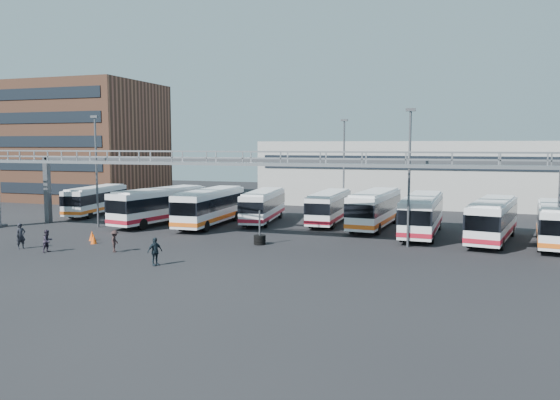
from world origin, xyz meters
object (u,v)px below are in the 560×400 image
(bus_9, at_px, (555,222))
(tire_stack, at_px, (260,239))
(pedestrian_b, at_px, (48,241))
(bus_2, at_px, (160,204))
(bus_8, at_px, (493,219))
(cone_left, at_px, (94,239))
(bus_7, at_px, (422,213))
(light_pole_mid, at_px, (409,170))
(pedestrian_c, at_px, (115,241))
(bus_3, at_px, (210,206))
(bus_0, at_px, (96,199))
(light_pole_back, at_px, (344,163))
(light_pole_left, at_px, (96,165))
(cone_right, at_px, (92,236))
(bus_6, at_px, (375,208))
(pedestrian_d, at_px, (155,251))
(bus_4, at_px, (263,205))
(pedestrian_a, at_px, (21,236))
(bus_5, at_px, (329,206))

(bus_9, distance_m, tire_stack, 22.32)
(bus_9, distance_m, pedestrian_b, 37.27)
(bus_2, xyz_separation_m, bus_8, (29.76, -0.22, -0.07))
(cone_left, bearing_deg, bus_7, 26.72)
(light_pole_mid, bearing_deg, pedestrian_c, -156.41)
(bus_3, bearing_deg, bus_0, 165.36)
(light_pole_back, height_order, cone_left, light_pole_back)
(pedestrian_c, bearing_deg, pedestrian_b, 89.46)
(bus_0, bearing_deg, light_pole_mid, -22.28)
(light_pole_left, distance_m, cone_right, 9.02)
(bus_6, height_order, pedestrian_d, bus_6)
(bus_4, xyz_separation_m, pedestrian_a, (-12.07, -18.50, -0.78))
(light_pole_left, bearing_deg, light_pole_back, 34.99)
(bus_0, relative_size, pedestrian_a, 5.47)
(bus_0, bearing_deg, bus_6, -8.25)
(pedestrian_b, distance_m, cone_right, 4.95)
(light_pole_back, height_order, pedestrian_d, light_pole_back)
(light_pole_left, height_order, bus_6, light_pole_left)
(bus_6, height_order, pedestrian_c, bus_6)
(bus_5, relative_size, cone_left, 13.71)
(light_pole_back, xyz_separation_m, pedestrian_c, (-11.48, -23.51, -4.95))
(bus_4, distance_m, cone_right, 16.87)
(bus_9, bearing_deg, pedestrian_c, -150.78)
(bus_0, bearing_deg, bus_2, -29.23)
(cone_right, bearing_deg, bus_4, 56.28)
(light_pole_back, height_order, bus_7, light_pole_back)
(bus_2, xyz_separation_m, pedestrian_b, (-0.28, -14.65, -1.10))
(light_pole_back, height_order, pedestrian_b, light_pole_back)
(bus_9, bearing_deg, cone_right, -158.70)
(bus_7, distance_m, pedestrian_d, 22.81)
(pedestrian_b, bearing_deg, bus_6, -41.64)
(light_pole_back, distance_m, tire_stack, 18.49)
(bus_2, xyz_separation_m, bus_9, (34.16, -0.44, -0.15))
(bus_8, relative_size, pedestrian_c, 7.15)
(light_pole_back, xyz_separation_m, bus_3, (-10.60, -9.89, -3.83))
(bus_2, distance_m, bus_8, 29.76)
(light_pole_left, distance_m, pedestrian_d, 18.95)
(light_pole_mid, xyz_separation_m, tire_stack, (-10.80, -2.50, -5.29))
(tire_stack, bearing_deg, pedestrian_d, -112.58)
(bus_8, height_order, pedestrian_c, bus_8)
(pedestrian_c, distance_m, cone_left, 4.23)
(pedestrian_d, bearing_deg, bus_5, 9.34)
(light_pole_mid, distance_m, pedestrian_c, 21.82)
(bus_3, distance_m, cone_left, 12.26)
(pedestrian_d, xyz_separation_m, cone_right, (-9.54, 6.30, -0.50))
(bus_7, distance_m, tire_stack, 14.11)
(bus_0, xyz_separation_m, bus_8, (40.00, -4.18, 0.13))
(bus_8, distance_m, pedestrian_c, 28.64)
(bus_4, height_order, pedestrian_b, bus_4)
(light_pole_left, xyz_separation_m, bus_8, (34.06, 3.41, -3.90))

